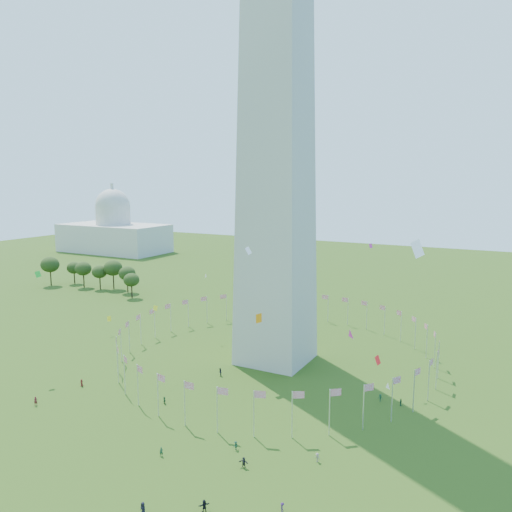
% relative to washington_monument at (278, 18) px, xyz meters
% --- Properties ---
extents(ground, '(600.00, 600.00, 0.00)m').
position_rel_washington_monument_xyz_m(ground, '(0.00, -50.00, -84.50)').
color(ground, '#26420F').
rests_on(ground, ground).
extents(washington_monument, '(16.80, 16.80, 169.00)m').
position_rel_washington_monument_xyz_m(washington_monument, '(0.00, 0.00, 0.00)').
color(washington_monument, beige).
rests_on(washington_monument, ground).
extents(flag_ring, '(80.24, 80.24, 9.00)m').
position_rel_washington_monument_xyz_m(flag_ring, '(-0.00, 0.00, -80.00)').
color(flag_ring, silver).
rests_on(flag_ring, ground).
extents(capitol_building, '(70.00, 35.00, 46.00)m').
position_rel_washington_monument_xyz_m(capitol_building, '(-180.00, 130.00, -61.50)').
color(capitol_building, beige).
rests_on(capitol_building, ground).
extents(crowd, '(86.21, 70.62, 1.99)m').
position_rel_washington_monument_xyz_m(crowd, '(11.84, -47.09, -83.64)').
color(crowd, '#351747').
rests_on(crowd, ground).
extents(kites_aloft, '(126.00, 78.39, 36.32)m').
position_rel_washington_monument_xyz_m(kites_aloft, '(7.60, -24.67, -65.24)').
color(kites_aloft, '#CC2699').
rests_on(kites_aloft, ground).
extents(tree_line_west, '(55.57, 15.89, 12.58)m').
position_rel_washington_monument_xyz_m(tree_line_west, '(-107.10, 40.92, -78.87)').
color(tree_line_west, '#2F4918').
rests_on(tree_line_west, ground).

